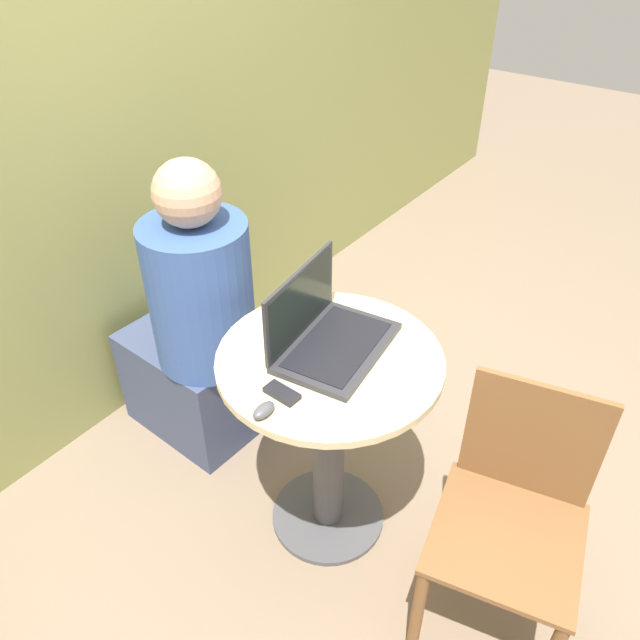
# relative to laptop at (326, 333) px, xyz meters

# --- Properties ---
(ground_plane) EXTENTS (12.00, 12.00, 0.00)m
(ground_plane) POSITION_rel_laptop_xyz_m (-0.03, -0.04, -0.81)
(ground_plane) COLOR #7F6B56
(back_wall) EXTENTS (7.00, 0.05, 2.60)m
(back_wall) POSITION_rel_laptop_xyz_m (-0.03, 1.05, 0.49)
(back_wall) COLOR #939956
(back_wall) RESTS_ON ground_plane
(round_table) EXTENTS (0.67, 0.67, 0.76)m
(round_table) POSITION_rel_laptop_xyz_m (-0.03, -0.04, -0.30)
(round_table) COLOR #4C4C51
(round_table) RESTS_ON ground_plane
(laptop) EXTENTS (0.41, 0.31, 0.24)m
(laptop) POSITION_rel_laptop_xyz_m (0.00, 0.00, 0.00)
(laptop) COLOR #2D2D33
(laptop) RESTS_ON round_table
(cell_phone) EXTENTS (0.05, 0.10, 0.02)m
(cell_phone) POSITION_rel_laptop_xyz_m (-0.24, -0.03, -0.04)
(cell_phone) COLOR black
(cell_phone) RESTS_ON round_table
(computer_mouse) EXTENTS (0.07, 0.04, 0.03)m
(computer_mouse) POSITION_rel_laptop_xyz_m (-0.33, -0.03, -0.03)
(computer_mouse) COLOR #4C4C51
(computer_mouse) RESTS_ON round_table
(chair_empty) EXTENTS (0.48, 0.48, 0.84)m
(chair_empty) POSITION_rel_laptop_xyz_m (0.01, -0.64, -0.37)
(chair_empty) COLOR brown
(chair_empty) RESTS_ON ground_plane
(person_seated) EXTENTS (0.38, 0.58, 1.20)m
(person_seated) POSITION_rel_laptop_xyz_m (0.03, 0.63, -0.31)
(person_seated) COLOR #3D4766
(person_seated) RESTS_ON ground_plane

